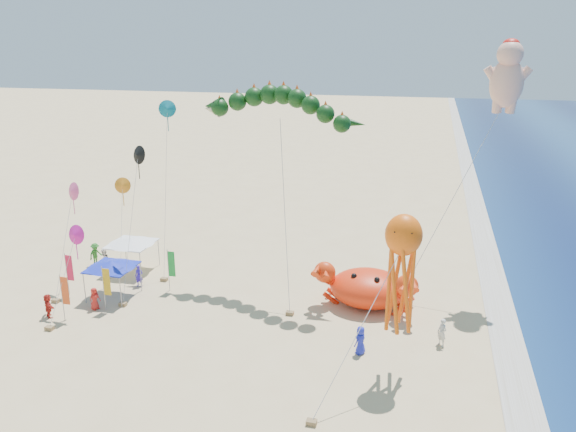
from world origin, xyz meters
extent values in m
plane|color=#D1B784|center=(0.00, 0.00, 0.00)|extent=(320.00, 320.00, 0.00)
plane|color=silver|center=(12.00, 0.00, 0.01)|extent=(320.00, 320.00, 0.00)
ellipsoid|color=red|center=(3.24, 3.65, 1.25)|extent=(5.83, 5.08, 2.50)
sphere|color=red|center=(0.44, 2.60, 2.36)|extent=(1.49, 1.49, 1.49)
sphere|color=black|center=(2.45, 2.78, 2.36)|extent=(0.38, 0.38, 0.38)
sphere|color=red|center=(6.03, 2.60, 2.36)|extent=(1.49, 1.49, 1.49)
sphere|color=black|center=(4.02, 2.78, 2.36)|extent=(0.38, 0.38, 0.38)
cone|color=black|center=(-8.86, 5.81, 12.90)|extent=(1.58, 1.17, 1.29)
cylinder|color=#B2B2B2|center=(-2.56, 3.33, 6.21)|extent=(2.01, 5.00, 12.13)
cube|color=olive|center=(-1.58, 0.86, 0.12)|extent=(0.50, 0.35, 0.25)
ellipsoid|color=#F8B297|center=(11.23, 8.91, 14.68)|extent=(2.19, 1.81, 3.23)
sphere|color=#F8B297|center=(11.23, 8.71, 16.56)|extent=(1.69, 1.69, 1.69)
ellipsoid|color=red|center=(11.23, 8.81, 17.16)|extent=(1.09, 1.09, 0.76)
cylinder|color=#B2B2B2|center=(8.22, 6.69, 6.77)|extent=(6.07, 4.49, 13.26)
cube|color=olive|center=(5.21, 4.47, 0.12)|extent=(0.50, 0.35, 0.25)
ellipsoid|color=#FC600D|center=(5.64, -4.11, 7.92)|extent=(1.91, 1.72, 2.20)
cylinder|color=#B2B2B2|center=(3.89, -6.91, 3.71)|extent=(3.55, 5.65, 7.16)
cube|color=olive|center=(2.15, -9.72, 0.12)|extent=(0.50, 0.35, 0.25)
cylinder|color=gray|center=(-15.74, -0.88, 1.10)|extent=(0.06, 0.06, 2.20)
cylinder|color=gray|center=(-12.96, -0.88, 1.10)|extent=(0.06, 0.06, 2.20)
cylinder|color=gray|center=(-15.74, 1.89, 1.10)|extent=(0.06, 0.06, 2.20)
cylinder|color=gray|center=(-12.96, 1.89, 1.10)|extent=(0.06, 0.06, 2.20)
cube|color=#1525B7|center=(-14.35, 0.50, 2.24)|extent=(3.01, 3.01, 0.08)
cone|color=#1525B7|center=(-14.35, 0.50, 2.48)|extent=(3.31, 3.31, 0.45)
cylinder|color=gray|center=(-16.94, 3.69, 1.10)|extent=(0.06, 0.06, 2.20)
cylinder|color=gray|center=(-13.95, 3.69, 1.10)|extent=(0.06, 0.06, 2.20)
cylinder|color=gray|center=(-16.94, 6.67, 1.10)|extent=(0.06, 0.06, 2.20)
cylinder|color=gray|center=(-13.95, 6.67, 1.10)|extent=(0.06, 0.06, 2.20)
cube|color=white|center=(-15.45, 5.18, 2.24)|extent=(3.23, 3.23, 0.08)
cone|color=white|center=(-15.45, 5.18, 2.48)|extent=(3.55, 3.55, 0.45)
cylinder|color=gray|center=(-13.79, -1.54, 1.60)|extent=(0.05, 0.05, 3.20)
cube|color=gold|center=(-13.51, -1.54, 2.10)|extent=(0.50, 0.04, 1.90)
cylinder|color=gray|center=(-15.61, -3.44, 1.60)|extent=(0.05, 0.05, 3.20)
cube|color=#DF4B1B|center=(-15.33, -3.44, 2.10)|extent=(0.50, 0.04, 1.90)
cylinder|color=gray|center=(-17.64, -0.05, 1.60)|extent=(0.05, 0.05, 3.20)
cube|color=#E21943|center=(-17.36, -0.05, 2.10)|extent=(0.50, 0.04, 1.90)
cylinder|color=gray|center=(-10.99, 2.40, 1.60)|extent=(0.05, 0.05, 3.20)
cube|color=#189233|center=(-10.71, 2.40, 2.10)|extent=(0.50, 0.04, 1.90)
imported|color=#3722CB|center=(-13.48, 2.54, 0.82)|extent=(0.62, 0.43, 1.64)
imported|color=#B3241C|center=(-16.83, -3.35, 0.82)|extent=(1.46, 1.36, 1.63)
imported|color=#286F25|center=(-18.94, 5.46, 0.93)|extent=(0.96, 1.33, 1.86)
imported|color=red|center=(-14.54, -1.58, 0.78)|extent=(0.74, 0.89, 1.55)
imported|color=beige|center=(8.11, -0.68, 0.86)|extent=(0.73, 0.73, 1.71)
imported|color=silver|center=(-17.41, 4.27, 0.94)|extent=(0.99, 1.11, 1.88)
imported|color=#1F27B8|center=(3.54, -2.79, 0.86)|extent=(0.90, 1.00, 1.72)
cone|color=#D31798|center=(-15.18, -1.98, 5.41)|extent=(1.30, 0.51, 1.32)
cylinder|color=#B2B2B2|center=(-14.93, -3.48, 2.73)|extent=(0.55, 3.04, 5.18)
cube|color=olive|center=(-14.68, -4.98, 0.12)|extent=(0.50, 0.35, 0.25)
cone|color=orange|center=(-17.21, 7.50, 6.25)|extent=(1.30, 0.51, 1.32)
cylinder|color=#B2B2B2|center=(-16.96, 6.00, 3.15)|extent=(0.55, 3.04, 6.02)
cube|color=olive|center=(-16.71, 4.50, 0.12)|extent=(0.50, 0.35, 0.25)
cone|color=black|center=(-12.79, 2.56, 9.90)|extent=(1.30, 0.51, 1.32)
cylinder|color=#B2B2B2|center=(-12.54, 1.06, 4.98)|extent=(0.55, 3.04, 9.67)
cube|color=olive|center=(-12.29, -0.44, 0.12)|extent=(0.50, 0.35, 0.25)
cone|color=#EA4E8E|center=(-17.92, 2.02, 7.12)|extent=(1.30, 0.51, 1.32)
cylinder|color=#B2B2B2|center=(-17.67, 0.52, 3.58)|extent=(0.55, 3.04, 6.88)
cube|color=olive|center=(-17.42, -0.98, 0.12)|extent=(0.50, 0.35, 0.25)
cone|color=#0B6E7E|center=(-12.69, 7.22, 12.54)|extent=(1.30, 0.51, 1.32)
cylinder|color=#B2B2B2|center=(-12.44, 5.72, 6.29)|extent=(0.55, 3.04, 12.30)
cube|color=olive|center=(-12.19, 4.22, 0.12)|extent=(0.50, 0.35, 0.25)
camera|label=1|loc=(6.62, -31.68, 17.31)|focal=35.00mm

